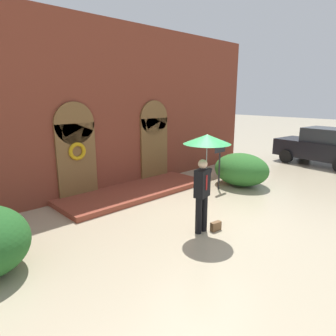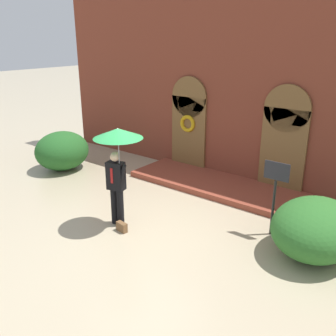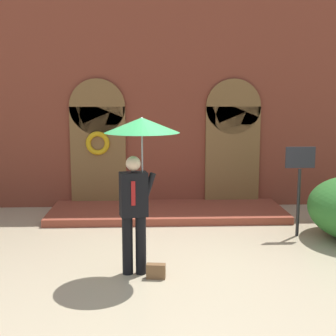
# 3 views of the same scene
# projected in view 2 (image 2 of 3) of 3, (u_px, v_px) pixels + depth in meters

# --- Properties ---
(ground_plane) EXTENTS (80.00, 80.00, 0.00)m
(ground_plane) POSITION_uv_depth(u_px,v_px,m) (148.00, 226.00, 8.84)
(ground_plane) COLOR tan
(building_facade) EXTENTS (14.00, 2.30, 5.60)m
(building_facade) POSITION_uv_depth(u_px,v_px,m) (239.00, 92.00, 11.02)
(building_facade) COLOR brown
(building_facade) RESTS_ON ground
(person_with_umbrella) EXTENTS (1.10, 1.10, 2.36)m
(person_with_umbrella) POSITION_uv_depth(u_px,v_px,m) (118.00, 148.00, 8.24)
(person_with_umbrella) COLOR black
(person_with_umbrella) RESTS_ON ground
(handbag) EXTENTS (0.29, 0.15, 0.22)m
(handbag) POSITION_uv_depth(u_px,v_px,m) (122.00, 227.00, 8.57)
(handbag) COLOR brown
(handbag) RESTS_ON ground
(sign_post) EXTENTS (0.56, 0.06, 1.72)m
(sign_post) POSITION_uv_depth(u_px,v_px,m) (275.00, 187.00, 8.10)
(sign_post) COLOR black
(sign_post) RESTS_ON ground
(shrub_left) EXTENTS (1.62, 1.80, 1.27)m
(shrub_left) POSITION_uv_depth(u_px,v_px,m) (62.00, 151.00, 12.39)
(shrub_left) COLOR #235B23
(shrub_left) RESTS_ON ground
(shrub_right) EXTENTS (1.71, 2.04, 1.18)m
(shrub_right) POSITION_uv_depth(u_px,v_px,m) (315.00, 228.00, 7.53)
(shrub_right) COLOR #2D6B28
(shrub_right) RESTS_ON ground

